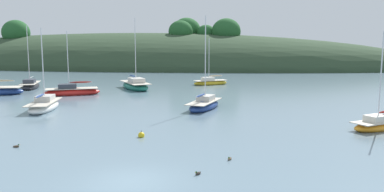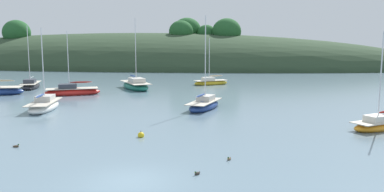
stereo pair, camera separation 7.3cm
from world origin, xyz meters
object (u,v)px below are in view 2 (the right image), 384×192
object	(u,v)px
sailboat_red_portside	(72,91)
duck_lead	(197,173)
sailboat_white_near	(44,106)
sailboat_blue_center	(380,125)
duck_straggler	(229,159)
sailboat_orange_cutter	(31,85)
sailboat_navy_dinghy	(211,82)
mooring_buoy_inner	(141,135)
duck_trailing	(16,146)
sailboat_teal_outer	(204,105)
sailboat_yellow_far	(136,86)

from	to	relation	value
sailboat_red_portside	duck_lead	bearing A→B (deg)	-54.43
sailboat_white_near	sailboat_blue_center	world-z (taller)	sailboat_white_near
duck_straggler	sailboat_orange_cutter	bearing A→B (deg)	134.57
sailboat_navy_dinghy	mooring_buoy_inner	distance (m)	33.30
duck_lead	duck_straggler	distance (m)	2.93
duck_trailing	sailboat_white_near	bearing A→B (deg)	112.27
mooring_buoy_inner	sailboat_white_near	bearing A→B (deg)	142.79
sailboat_teal_outer	sailboat_orange_cutter	xyz separation A→B (m)	(-25.75, 13.28, 0.01)
sailboat_navy_dinghy	sailboat_orange_cutter	size ratio (longest dim) A/B	0.81
mooring_buoy_inner	duck_lead	xyz separation A→B (m)	(4.70, -6.84, -0.07)
mooring_buoy_inner	duck_lead	world-z (taller)	mooring_buoy_inner
sailboat_navy_dinghy	sailboat_yellow_far	xyz separation A→B (m)	(-9.60, -6.93, 0.11)
sailboat_teal_outer	sailboat_yellow_far	world-z (taller)	sailboat_yellow_far
sailboat_orange_cutter	duck_lead	size ratio (longest dim) A/B	21.77
sailboat_red_portside	duck_lead	size ratio (longest dim) A/B	19.52
mooring_buoy_inner	duck_trailing	world-z (taller)	mooring_buoy_inner
duck_straggler	duck_trailing	bearing A→B (deg)	176.87
sailboat_red_portside	duck_straggler	xyz separation A→B (m)	(20.18, -23.69, -0.35)
duck_straggler	sailboat_yellow_far	bearing A→B (deg)	114.98
sailboat_white_near	duck_straggler	bearing A→B (deg)	-36.46
duck_trailing	duck_straggler	distance (m)	12.89
sailboat_teal_outer	sailboat_yellow_far	size ratio (longest dim) A/B	0.92
sailboat_white_near	sailboat_red_portside	size ratio (longest dim) A/B	1.00
sailboat_navy_dinghy	sailboat_yellow_far	distance (m)	11.84
sailboat_yellow_far	mooring_buoy_inner	distance (m)	27.57
sailboat_yellow_far	duck_lead	xyz separation A→B (m)	(12.86, -33.18, -0.41)
mooring_buoy_inner	duck_trailing	xyz separation A→B (m)	(-6.78, -3.55, -0.07)
mooring_buoy_inner	duck_straggler	distance (m)	7.43
sailboat_navy_dinghy	mooring_buoy_inner	xyz separation A→B (m)	(-1.44, -33.26, -0.23)
sailboat_blue_center	sailboat_white_near	bearing A→B (deg)	171.50
sailboat_white_near	sailboat_red_portside	distance (m)	10.58
sailboat_red_portside	duck_straggler	bearing A→B (deg)	-49.57
sailboat_yellow_far	sailboat_orange_cutter	world-z (taller)	sailboat_yellow_far
duck_straggler	mooring_buoy_inner	bearing A→B (deg)	145.05
sailboat_white_near	mooring_buoy_inner	world-z (taller)	sailboat_white_near
sailboat_navy_dinghy	sailboat_orange_cutter	distance (m)	25.61
sailboat_yellow_far	duck_trailing	xyz separation A→B (m)	(1.38, -29.89, -0.41)
sailboat_white_near	sailboat_red_portside	xyz separation A→B (m)	(-2.14, 10.36, 0.01)
sailboat_navy_dinghy	sailboat_red_portside	world-z (taller)	sailboat_red_portside
sailboat_orange_cutter	sailboat_red_portside	bearing A→B (deg)	-32.97
duck_trailing	duck_straggler	world-z (taller)	same
sailboat_teal_outer	sailboat_white_near	bearing A→B (deg)	-169.53
sailboat_blue_center	mooring_buoy_inner	distance (m)	17.27
duck_trailing	duck_lead	world-z (taller)	same
sailboat_orange_cutter	sailboat_white_near	bearing A→B (deg)	-55.82
sailboat_white_near	mooring_buoy_inner	size ratio (longest dim) A/B	14.54
sailboat_blue_center	duck_straggler	bearing A→B (deg)	-139.14
sailboat_blue_center	sailboat_yellow_far	xyz separation A→B (m)	(-24.74, 21.52, 0.12)
sailboat_teal_outer	duck_lead	distance (m)	18.75
sailboat_red_portside	duck_trailing	xyz separation A→B (m)	(7.31, -22.99, -0.35)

